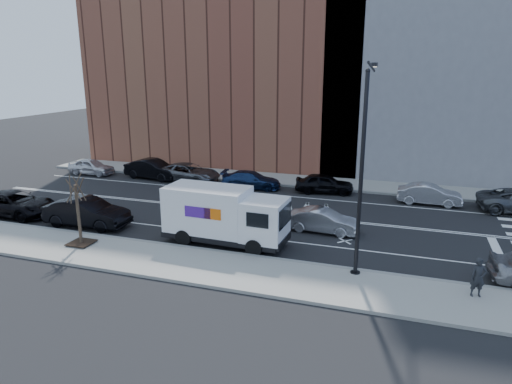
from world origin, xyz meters
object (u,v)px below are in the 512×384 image
Objects in this scene: fedex_van at (224,215)px; driving_sedan at (323,221)px; pedestrian at (478,277)px; far_parked_b at (153,169)px; far_parked_a at (91,167)px.

fedex_van is 1.66× the size of driving_sedan.
driving_sedan is 9.34m from pedestrian.
fedex_van is 1.35× the size of far_parked_b.
driving_sedan is (15.79, -8.21, -0.15)m from far_parked_b.
pedestrian is at bearing -125.18° from driving_sedan.
far_parked_b is (5.92, 0.34, 0.12)m from far_parked_a.
far_parked_a is (-17.07, 11.26, -0.89)m from fedex_van.
far_parked_b reaches higher than driving_sedan.
pedestrian is (23.08, -14.05, 0.15)m from far_parked_b.
far_parked_b reaches higher than far_parked_a.
far_parked_a is 23.10m from driving_sedan.
fedex_van is at bearing -128.93° from far_parked_b.
far_parked_b is 27.02m from pedestrian.
far_parked_a is at bearing 73.57° from driving_sedan.
far_parked_b is at bearing -85.72° from far_parked_a.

